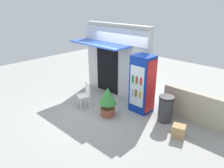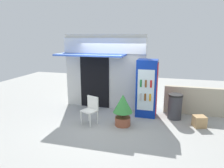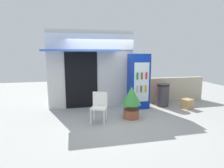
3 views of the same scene
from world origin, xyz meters
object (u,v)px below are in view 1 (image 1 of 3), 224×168
potted_plant_near_shop (108,99)px  cardboard_box (179,131)px  plastic_chair (85,94)px  drink_cooler (142,84)px  trash_bin (166,109)px

potted_plant_near_shop → cardboard_box: bearing=12.6°
plastic_chair → drink_cooler: bearing=35.4°
plastic_chair → trash_bin: bearing=23.3°
potted_plant_near_shop → trash_bin: potted_plant_near_shop is taller
plastic_chair → cardboard_box: 3.41m
plastic_chair → potted_plant_near_shop: (1.02, 0.11, 0.07)m
drink_cooler → potted_plant_near_shop: (-0.62, -1.06, -0.41)m
potted_plant_near_shop → trash_bin: size_ratio=1.17×
drink_cooler → cardboard_box: bearing=-17.5°
cardboard_box → trash_bin: bearing=145.9°
plastic_chair → cardboard_box: size_ratio=2.48×
drink_cooler → potted_plant_near_shop: bearing=-120.3°
potted_plant_near_shop → drink_cooler: bearing=59.7°
trash_bin → cardboard_box: bearing=-34.1°
plastic_chair → trash_bin: 2.84m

